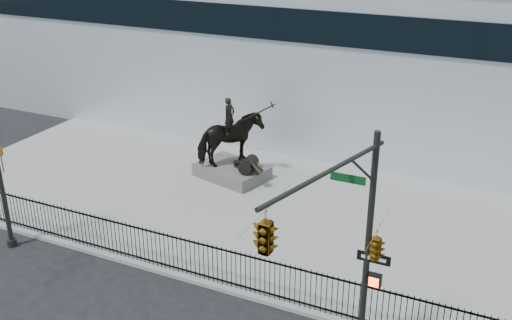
% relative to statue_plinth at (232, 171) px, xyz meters
% --- Properties ---
extents(ground, '(120.00, 120.00, 0.00)m').
position_rel_statue_plinth_xyz_m(ground, '(2.05, -9.36, -0.46)').
color(ground, black).
rests_on(ground, ground).
extents(plaza, '(30.00, 12.00, 0.15)m').
position_rel_statue_plinth_xyz_m(plaza, '(2.05, -2.36, -0.38)').
color(plaza, gray).
rests_on(plaza, ground).
extents(building, '(44.00, 14.00, 9.00)m').
position_rel_statue_plinth_xyz_m(building, '(2.05, 10.64, 4.04)').
color(building, silver).
rests_on(building, ground).
extents(picket_fence, '(22.10, 0.10, 1.50)m').
position_rel_statue_plinth_xyz_m(picket_fence, '(2.05, -8.11, 0.45)').
color(picket_fence, black).
rests_on(picket_fence, plaza).
extents(statue_plinth, '(3.71, 2.98, 0.61)m').
position_rel_statue_plinth_xyz_m(statue_plinth, '(0.00, 0.00, 0.00)').
color(statue_plinth, '#504E49').
rests_on(statue_plinth, plaza).
extents(equestrian_statue, '(4.05, 3.04, 3.53)m').
position_rel_statue_plinth_xyz_m(equestrian_statue, '(0.06, -0.02, 1.58)').
color(equestrian_statue, black).
rests_on(equestrian_statue, statue_plinth).
extents(traffic_signal_right, '(2.17, 6.86, 7.00)m').
position_rel_statue_plinth_xyz_m(traffic_signal_right, '(8.51, -11.36, 4.40)').
color(traffic_signal_right, black).
rests_on(traffic_signal_right, ground).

